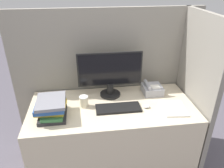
{
  "coord_description": "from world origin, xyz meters",
  "views": [
    {
      "loc": [
        -0.23,
        -1.33,
        1.87
      ],
      "look_at": [
        0.0,
        0.39,
        0.97
      ],
      "focal_mm": 35.0,
      "sensor_mm": 36.0,
      "label": 1
    }
  ],
  "objects": [
    {
      "name": "desk_telephone",
      "position": [
        0.43,
        0.54,
        0.81
      ],
      "size": [
        0.19,
        0.2,
        0.11
      ],
      "color": "#99999E",
      "rests_on": "desk"
    },
    {
      "name": "monitor",
      "position": [
        0.01,
        0.55,
        0.99
      ],
      "size": [
        0.62,
        0.2,
        0.44
      ],
      "color": "black",
      "rests_on": "desk"
    },
    {
      "name": "book_stack",
      "position": [
        -0.53,
        0.26,
        0.85
      ],
      "size": [
        0.26,
        0.3,
        0.16
      ],
      "color": "#262628",
      "rests_on": "desk"
    },
    {
      "name": "desk",
      "position": [
        0.0,
        0.35,
        0.38
      ],
      "size": [
        1.51,
        0.71,
        0.77
      ],
      "color": "beige",
      "rests_on": "ground_plane"
    },
    {
      "name": "cubicle_panel_right",
      "position": [
        0.79,
        0.38,
        0.79
      ],
      "size": [
        0.04,
        0.77,
        1.58
      ],
      "color": "gray",
      "rests_on": "ground_plane"
    },
    {
      "name": "cubicle_panel_rear",
      "position": [
        0.0,
        0.74,
        0.79
      ],
      "size": [
        1.91,
        0.04,
        1.58
      ],
      "color": "gray",
      "rests_on": "ground_plane"
    },
    {
      "name": "coffee_cup",
      "position": [
        -0.26,
        0.38,
        0.82
      ],
      "size": [
        0.08,
        0.08,
        0.1
      ],
      "color": "beige",
      "rests_on": "desk"
    },
    {
      "name": "paper_pile",
      "position": [
        0.54,
        0.22,
        0.78
      ],
      "size": [
        0.22,
        0.26,
        0.02
      ],
      "color": "white",
      "rests_on": "desk"
    },
    {
      "name": "keyboard",
      "position": [
        0.05,
        0.29,
        0.78
      ],
      "size": [
        0.4,
        0.16,
        0.02
      ],
      "color": "black",
      "rests_on": "desk"
    },
    {
      "name": "mouse",
      "position": [
        0.3,
        0.28,
        0.78
      ],
      "size": [
        0.06,
        0.05,
        0.03
      ],
      "color": "silver",
      "rests_on": "desk"
    }
  ]
}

